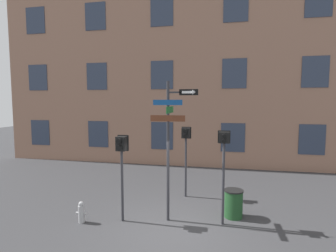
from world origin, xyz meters
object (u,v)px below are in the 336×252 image
Objects in this scene: street_sign_pole at (170,137)px; trash_bin at (234,203)px; pedestrian_signal_left at (122,154)px; fire_hydrant at (81,212)px; pedestrian_signal_right at (224,153)px; pedestrian_signal_across at (186,142)px.

trash_bin is (1.94, 0.64, -2.17)m from street_sign_pole.
fire_hydrant is at bearing -163.89° from pedestrian_signal_left.
trash_bin is (0.34, 0.58, -1.73)m from pedestrian_signal_right.
pedestrian_signal_left reaches higher than fire_hydrant.
pedestrian_signal_left is 2.99× the size of trash_bin.
pedestrian_signal_left is at bearing -172.73° from pedestrian_signal_right.
pedestrian_signal_right is 1.04× the size of pedestrian_signal_across.
fire_hydrant is at bearing -165.71° from street_sign_pole.
fire_hydrant is at bearing -170.18° from pedestrian_signal_right.
fire_hydrant is (-1.20, -0.35, -1.78)m from pedestrian_signal_left.
pedestrian_signal_right reaches higher than trash_bin.
pedestrian_signal_across is at bearing 123.72° from pedestrian_signal_right.
pedestrian_signal_left is at bearing -123.32° from pedestrian_signal_across.
pedestrian_signal_across is (-1.41, 2.11, -0.04)m from pedestrian_signal_right.
pedestrian_signal_across is at bearing 45.03° from fire_hydrant.
pedestrian_signal_left is 3.89m from trash_bin.
trash_bin is (1.75, -1.53, -1.69)m from pedestrian_signal_across.
fire_hydrant is (-2.64, -0.67, -2.30)m from street_sign_pole.
street_sign_pole reaches higher than pedestrian_signal_left.
pedestrian_signal_right is (1.60, 0.06, -0.44)m from street_sign_pole.
street_sign_pole reaches higher than fire_hydrant.
street_sign_pole is 1.66m from pedestrian_signal_right.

